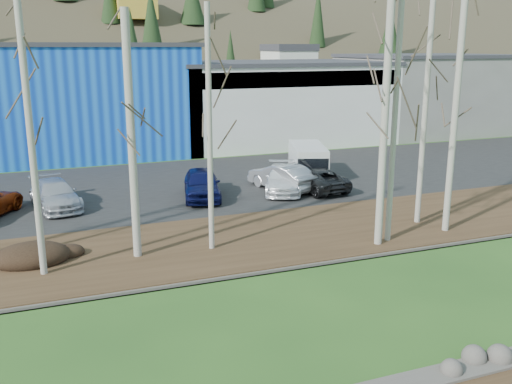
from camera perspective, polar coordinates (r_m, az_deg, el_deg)
name	(u,v)px	position (r m, az deg, el deg)	size (l,w,h in m)	color
river	(311,317)	(17.98, 5.56, -12.37)	(80.00, 8.00, 0.90)	#101F30
far_bank_rocks	(262,270)	(21.38, 0.62, -7.79)	(80.00, 0.80, 0.46)	#47423D
far_bank	(234,241)	(24.17, -2.19, -4.94)	(80.00, 7.00, 0.15)	#382616
parking_lot	(176,186)	(33.88, -7.97, 0.60)	(80.00, 14.00, 0.14)	black
building_blue	(54,99)	(46.28, -19.57, 8.74)	(20.40, 12.24, 8.30)	#0D3AAE
building_white	(273,101)	(50.18, 1.71, 9.07)	(18.36, 12.24, 6.80)	silver
building_grey	(426,93)	(58.24, 16.59, 9.47)	(14.28, 12.24, 7.30)	slate
dirt_mound	(31,255)	(23.21, -21.54, -5.90)	(2.82, 1.99, 0.55)	black
birch_2	(131,138)	(21.65, -12.36, 5.30)	(0.31, 0.31, 9.25)	#B2ACA1
birch_3	(28,112)	(20.67, -21.82, 7.43)	(0.24, 0.24, 11.57)	#B2ACA1
birch_4	(210,131)	(22.06, -4.67, 6.07)	(0.21, 0.21, 9.49)	#B2ACA1
birch_5	(395,115)	(23.58, 13.72, 7.53)	(0.23, 0.23, 10.54)	#B2ACA1
birch_6	(386,98)	(22.95, 12.86, 9.16)	(0.31, 0.31, 11.94)	#B2ACA1
birch_7	(456,107)	(25.62, 19.34, 8.06)	(0.28, 0.28, 10.90)	#B2ACA1
birch_8	(426,101)	(26.49, 16.61, 8.72)	(0.25, 0.25, 11.15)	#B2ACA1
car_3	(55,194)	(30.41, -19.47, -0.23)	(1.92, 4.71, 1.37)	#AFB0B8
car_4	(202,184)	(30.62, -5.44, 0.84)	(1.86, 4.63, 1.58)	#0E1349
car_5	(282,177)	(32.32, 2.63, 1.53)	(1.56, 4.49, 1.48)	#A9A9AC
car_6	(316,179)	(32.37, 5.98, 1.31)	(2.13, 4.62, 1.28)	black
car_7	(283,179)	(32.02, 2.70, 1.32)	(1.94, 4.78, 1.39)	white
van_white	(308,162)	(35.22, 5.24, 3.00)	(3.25, 4.96, 2.01)	white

